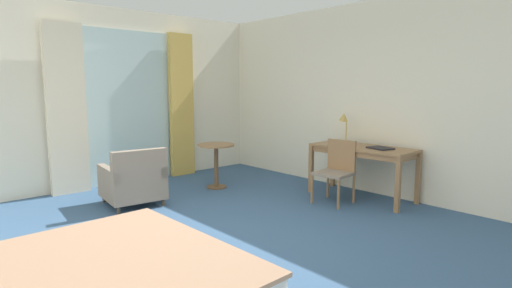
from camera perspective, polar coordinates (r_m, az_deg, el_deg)
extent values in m
cube|color=#38567A|center=(4.34, -4.66, -14.57)|extent=(6.61, 7.30, 0.10)
cube|color=silver|center=(7.02, -21.91, 6.08)|extent=(6.21, 0.12, 2.90)
cube|color=silver|center=(6.33, 17.81, 6.12)|extent=(0.12, 6.90, 2.90)
cube|color=silver|center=(7.15, -17.74, 4.90)|extent=(1.55, 0.02, 2.55)
cube|color=beige|center=(6.71, -25.19, 4.41)|extent=(0.56, 0.10, 2.57)
cube|color=tan|center=(7.53, -10.48, 5.35)|extent=(0.46, 0.10, 2.57)
cube|color=#99755B|center=(2.85, -18.64, -15.39)|extent=(1.38, 1.80, 0.03)
cube|color=olive|center=(6.06, 14.81, -0.50)|extent=(0.67, 1.50, 0.04)
cube|color=olive|center=(6.07, 14.79, -1.04)|extent=(0.62, 1.43, 0.08)
cube|color=olive|center=(6.04, 21.89, -4.52)|extent=(0.06, 0.06, 0.73)
cube|color=olive|center=(6.74, 10.83, -2.82)|extent=(0.06, 0.06, 0.73)
cube|color=olive|center=(5.54, 19.39, -5.50)|extent=(0.06, 0.06, 0.73)
cube|color=olive|center=(6.30, 7.78, -3.52)|extent=(0.06, 0.06, 0.73)
cube|color=gray|center=(5.74, 10.85, -4.12)|extent=(0.49, 0.50, 0.04)
cube|color=olive|center=(5.87, 11.97, -1.53)|extent=(0.08, 0.44, 0.43)
cylinder|color=olive|center=(5.74, 7.91, -6.32)|extent=(0.04, 0.04, 0.40)
cylinder|color=olive|center=(5.52, 11.55, -7.00)|extent=(0.04, 0.04, 0.40)
cylinder|color=olive|center=(6.07, 10.11, -5.58)|extent=(0.04, 0.04, 0.40)
cylinder|color=olive|center=(5.86, 13.62, -6.18)|extent=(0.04, 0.04, 0.40)
cylinder|color=tan|center=(6.25, 12.55, 0.07)|extent=(0.15, 0.15, 0.02)
cylinder|color=tan|center=(6.22, 12.60, 1.74)|extent=(0.02, 0.02, 0.35)
cone|color=tan|center=(6.35, 12.28, 3.77)|extent=(0.16, 0.16, 0.17)
cube|color=#232328|center=(5.88, 17.14, -0.55)|extent=(0.31, 0.36, 0.02)
cube|color=gray|center=(5.89, -17.02, -5.80)|extent=(0.81, 0.85, 0.29)
cube|color=gray|center=(5.51, -16.07, -2.94)|extent=(0.74, 0.20, 0.42)
cube|color=gray|center=(5.95, -14.24, -3.34)|extent=(0.18, 0.78, 0.16)
cube|color=gray|center=(5.75, -20.09, -3.97)|extent=(0.18, 0.78, 0.16)
cylinder|color=#4C3D2D|center=(6.33, -15.30, -6.59)|extent=(0.04, 0.04, 0.10)
cylinder|color=#4C3D2D|center=(6.16, -20.65, -7.24)|extent=(0.04, 0.04, 0.10)
cylinder|color=#4C3D2D|center=(5.74, -12.97, -8.01)|extent=(0.04, 0.04, 0.10)
cylinder|color=#4C3D2D|center=(5.55, -18.84, -8.82)|extent=(0.04, 0.04, 0.10)
cylinder|color=olive|center=(6.49, -5.67, -0.14)|extent=(0.59, 0.59, 0.03)
cylinder|color=brown|center=(6.55, -5.63, -3.23)|extent=(0.07, 0.07, 0.68)
cylinder|color=brown|center=(6.62, -5.59, -6.03)|extent=(0.32, 0.32, 0.02)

